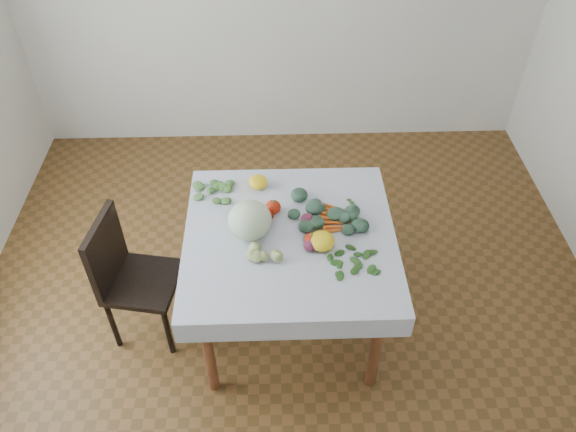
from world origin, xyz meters
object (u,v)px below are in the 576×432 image
carrot_bunch (337,219)px  heirloom_back (258,182)px  table (290,248)px  chair (127,272)px  cabbage (250,220)px

carrot_bunch → heirloom_back: bearing=145.4°
heirloom_back → carrot_bunch: (0.43, -0.30, -0.02)m
table → heirloom_back: heirloom_back is taller
heirloom_back → chair: bearing=-151.9°
table → heirloom_back: (-0.17, 0.40, 0.14)m
cabbage → table: bearing=-4.1°
heirloom_back → carrot_bunch: bearing=-34.6°
table → chair: chair is taller
cabbage → heirloom_back: cabbage is taller
carrot_bunch → cabbage: bearing=-169.2°
table → cabbage: bearing=175.9°
table → cabbage: size_ratio=4.38×
chair → cabbage: cabbage is taller
heirloom_back → table: bearing=-67.0°
table → chair: size_ratio=1.17×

